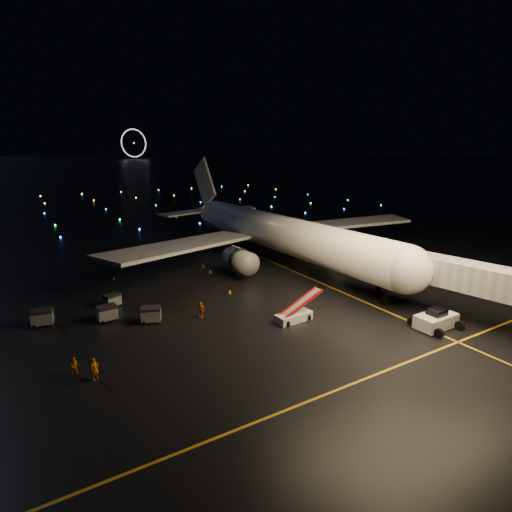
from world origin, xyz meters
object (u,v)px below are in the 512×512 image
at_px(airliner, 267,211).
at_px(baggage_cart_2, 112,300).
at_px(belt_loader, 294,308).
at_px(crew_a, 95,369).
at_px(baggage_cart_3, 42,317).
at_px(crew_b, 75,366).
at_px(baggage_cart_0, 107,313).
at_px(baggage_cart_1, 151,315).
at_px(pushback_tug, 436,318).
at_px(crew_c, 201,310).

xyz_separation_m(airliner, baggage_cart_2, (-27.54, -8.85, -7.46)).
xyz_separation_m(belt_loader, baggage_cart_2, (-16.16, 14.50, -0.72)).
bearing_deg(belt_loader, crew_a, 178.63).
bearing_deg(baggage_cart_3, belt_loader, -18.64).
relative_size(crew_b, baggage_cart_0, 0.76).
bearing_deg(crew_a, baggage_cart_1, 19.71).
bearing_deg(baggage_cart_1, airliner, 53.25).
height_order(airliner, crew_a, airliner).
xyz_separation_m(airliner, baggage_cart_3, (-35.04, -10.47, -7.33)).
bearing_deg(baggage_cart_1, baggage_cart_2, 132.64).
distance_m(belt_loader, baggage_cart_3, 26.95).
height_order(airliner, pushback_tug, airliner).
distance_m(airliner, crew_b, 41.03).
bearing_deg(belt_loader, pushback_tug, -41.68).
height_order(crew_b, baggage_cart_1, baggage_cart_1).
xyz_separation_m(baggage_cart_0, baggage_cart_3, (-6.17, 2.29, 0.03)).
xyz_separation_m(belt_loader, crew_a, (-20.69, -0.97, -0.54)).
bearing_deg(baggage_cart_3, crew_c, -14.04).
bearing_deg(baggage_cart_2, baggage_cart_1, -89.56).
relative_size(crew_c, baggage_cart_3, 0.87).
xyz_separation_m(baggage_cart_2, baggage_cart_3, (-7.50, -1.61, 0.12)).
bearing_deg(crew_b, airliner, 43.35).
bearing_deg(crew_a, crew_b, 97.87).
xyz_separation_m(pushback_tug, baggage_cart_2, (-27.94, 23.59, -0.31)).
height_order(baggage_cart_2, baggage_cart_3, baggage_cart_3).
distance_m(crew_b, baggage_cart_3, 12.32).
xyz_separation_m(airliner, crew_b, (-33.37, -22.67, -7.45)).
xyz_separation_m(pushback_tug, baggage_cart_0, (-29.27, 19.69, -0.21)).
xyz_separation_m(crew_b, crew_c, (13.67, 5.38, 0.14)).
bearing_deg(pushback_tug, crew_b, 163.68).
distance_m(pushback_tug, baggage_cart_0, 35.28).
xyz_separation_m(crew_a, baggage_cart_0, (3.20, 11.56, -0.09)).
height_order(airliner, baggage_cart_0, airliner).
xyz_separation_m(belt_loader, crew_b, (-21.99, 0.68, -0.71)).
bearing_deg(belt_loader, airliner, 59.98).
distance_m(baggage_cart_1, baggage_cart_3, 11.44).
distance_m(pushback_tug, crew_c, 25.18).
relative_size(crew_b, baggage_cart_1, 0.75).
xyz_separation_m(baggage_cart_1, baggage_cart_2, (-2.69, 6.80, -0.10)).
xyz_separation_m(crew_c, baggage_cart_0, (-9.16, 4.53, -0.05)).
distance_m(belt_loader, crew_c, 10.32).
relative_size(pushback_tug, baggage_cart_1, 2.20).
height_order(airliner, baggage_cart_2, airliner).
bearing_deg(crew_b, baggage_cart_2, 76.27).
height_order(airliner, belt_loader, airliner).
bearing_deg(belt_loader, baggage_cart_3, 147.38).
relative_size(pushback_tug, belt_loader, 0.73).
height_order(pushback_tug, baggage_cart_0, pushback_tug).
distance_m(belt_loader, baggage_cart_0, 20.46).
relative_size(crew_a, baggage_cart_2, 1.05).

